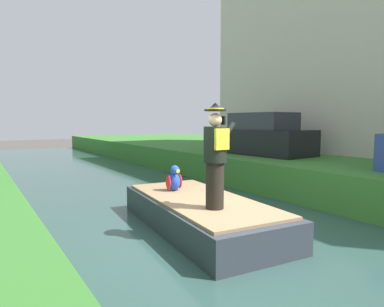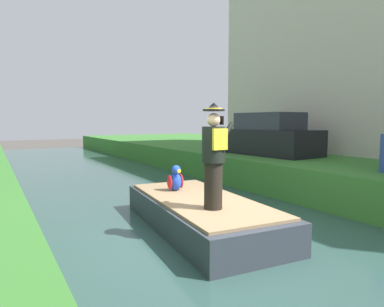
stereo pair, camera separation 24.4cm
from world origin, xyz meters
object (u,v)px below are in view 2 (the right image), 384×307
Objects in this scene: parrot_plush at (175,180)px; boat at (200,213)px; parked_car_dark at (266,137)px; person_pirate at (214,156)px.

boat is at bearing -84.88° from parrot_plush.
parrot_plush is 0.14× the size of parked_car_dark.
parrot_plush reaches higher than boat.
person_pirate reaches higher than parrot_plush.
parrot_plush is at bearing 95.12° from boat.
person_pirate is 0.45× the size of parked_car_dark.
parrot_plush is at bearing 69.06° from person_pirate.
person_pirate is at bearing -106.55° from boat.
boat is 2.36× the size of person_pirate.
boat is 1.07× the size of parked_car_dark.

